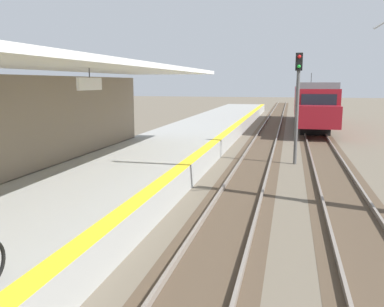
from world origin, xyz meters
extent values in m
cube|color=#999993|center=(-2.50, 16.00, 0.45)|extent=(5.00, 80.00, 0.90)
cube|color=yellow|center=(-0.25, 16.00, 0.90)|extent=(0.50, 80.00, 0.01)
cube|color=silver|center=(-2.60, 7.92, 4.35)|extent=(4.40, 24.00, 0.16)
cube|color=white|center=(-2.20, 9.92, 3.82)|extent=(0.08, 1.40, 0.36)
cylinder|color=#333333|center=(-2.20, 9.92, 4.14)|extent=(0.03, 0.03, 0.27)
cube|color=#4C3D2D|center=(1.90, 20.00, 0.00)|extent=(2.34, 120.00, 0.01)
cube|color=slate|center=(1.18, 20.00, 0.08)|extent=(0.08, 120.00, 0.15)
cube|color=slate|center=(2.62, 20.00, 0.08)|extent=(0.08, 120.00, 0.15)
cube|color=#4C3D2D|center=(5.30, 20.00, 0.00)|extent=(2.34, 120.00, 0.01)
cube|color=slate|center=(4.58, 20.00, 0.08)|extent=(0.08, 120.00, 0.15)
cube|color=slate|center=(6.02, 20.00, 0.08)|extent=(0.08, 120.00, 0.15)
cube|color=maroon|center=(5.30, 37.21, 2.07)|extent=(2.90, 18.00, 2.70)
cube|color=slate|center=(5.30, 37.21, 3.64)|extent=(2.67, 18.00, 0.44)
cube|color=black|center=(5.30, 28.19, 2.48)|extent=(2.32, 0.06, 1.21)
cube|color=maroon|center=(5.30, 27.41, 1.60)|extent=(2.78, 1.60, 1.49)
cube|color=black|center=(6.76, 37.21, 2.48)|extent=(0.04, 15.84, 0.86)
cylinder|color=#333333|center=(5.30, 40.81, 4.31)|extent=(0.06, 0.06, 0.90)
cube|color=black|center=(5.30, 31.36, 0.36)|extent=(2.17, 2.20, 0.72)
cube|color=black|center=(5.30, 43.06, 0.36)|extent=(2.17, 2.20, 0.72)
cylinder|color=#4C4C4C|center=(3.75, 18.89, 2.20)|extent=(0.16, 0.16, 4.40)
cube|color=black|center=(3.75, 18.89, 4.80)|extent=(0.32, 0.24, 0.80)
sphere|color=red|center=(3.75, 18.75, 5.02)|extent=(0.16, 0.16, 0.16)
sphere|color=green|center=(3.75, 18.75, 4.58)|extent=(0.16, 0.16, 0.16)
camera|label=1|loc=(3.45, -1.03, 3.87)|focal=38.42mm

